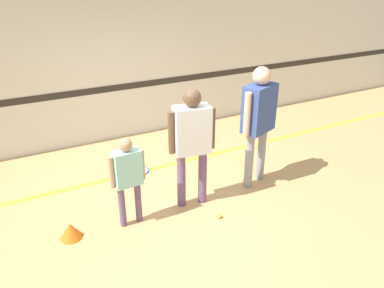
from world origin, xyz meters
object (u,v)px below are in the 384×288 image
racket_spare_on_floor (199,153)px  racket_second_spare (139,171)px  tennis_ball_near_instructor (219,216)px  person_student_left (128,172)px  tennis_ball_stray_left (114,175)px  tennis_ball_by_spare_racket (181,150)px  person_student_right (259,114)px  training_cone (71,231)px  person_instructor (192,136)px

racket_spare_on_floor → racket_second_spare: (-1.22, -0.13, -0.00)m
racket_second_spare → tennis_ball_near_instructor: tennis_ball_near_instructor is taller
person_student_left → tennis_ball_stray_left: 1.48m
tennis_ball_near_instructor → tennis_ball_by_spare_racket: (0.44, 2.08, 0.00)m
person_student_right → racket_second_spare: size_ratio=3.24×
person_student_right → training_cone: (-2.83, -0.05, -1.04)m
tennis_ball_stray_left → person_instructor: bearing=-57.9°
person_student_left → tennis_ball_near_instructor: (1.08, -0.46, -0.73)m
person_instructor → tennis_ball_by_spare_racket: bearing=79.8°
tennis_ball_near_instructor → training_cone: size_ratio=0.24×
tennis_ball_by_spare_racket → training_cone: 2.78m
person_instructor → racket_spare_on_floor: size_ratio=3.36×
person_student_left → racket_spare_on_floor: bearing=34.3°
racket_second_spare → tennis_ball_by_spare_racket: 1.02m
person_student_right → tennis_ball_stray_left: person_student_right is taller
racket_second_spare → tennis_ball_stray_left: tennis_ball_stray_left is taller
tennis_ball_near_instructor → tennis_ball_stray_left: bearing=118.2°
racket_second_spare → tennis_ball_stray_left: bearing=-27.7°
person_instructor → tennis_ball_near_instructor: (0.15, -0.50, -1.02)m
training_cone → person_instructor: bearing=-0.6°
person_student_left → training_cone: (-0.77, 0.05, -0.66)m
person_instructor → racket_second_spare: (-0.36, 1.22, -1.04)m
tennis_ball_stray_left → tennis_ball_near_instructor: bearing=-61.8°
racket_second_spare → tennis_ball_by_spare_racket: (0.95, 0.36, 0.02)m
person_student_right → tennis_ball_near_instructor: bearing=9.5°
person_student_right → tennis_ball_near_instructor: 1.58m
tennis_ball_near_instructor → person_instructor: bearing=107.2°
person_instructor → person_student_right: bearing=13.7°
racket_spare_on_floor → tennis_ball_stray_left: tennis_ball_stray_left is taller
racket_spare_on_floor → tennis_ball_near_instructor: (-0.71, -1.85, 0.02)m
tennis_ball_near_instructor → person_student_left: bearing=156.9°
person_student_right → racket_spare_on_floor: (-0.27, 1.29, -1.13)m
person_student_left → person_student_right: person_student_right is taller
tennis_ball_near_instructor → racket_spare_on_floor: bearing=69.1°
person_student_right → racket_second_spare: bearing=-58.2°
racket_spare_on_floor → tennis_ball_stray_left: size_ratio=7.69×
racket_spare_on_floor → training_cone: training_cone is taller
person_instructor → racket_second_spare: bearing=116.7°
person_student_left → person_student_right: (2.06, 0.10, 0.38)m
person_student_left → training_cone: bearing=172.3°
person_instructor → racket_spare_on_floor: (0.86, 1.36, -1.04)m
racket_second_spare → tennis_ball_near_instructor: size_ratio=8.64×
racket_spare_on_floor → training_cone: 2.89m
person_instructor → training_cone: person_instructor is taller
person_student_left → person_instructor: bearing=-1.3°
racket_spare_on_floor → tennis_ball_near_instructor: tennis_ball_near_instructor is taller
person_student_left → racket_second_spare: size_ratio=2.16×
person_student_left → racket_second_spare: 1.57m
person_instructor → tennis_ball_by_spare_racket: size_ratio=25.85×
tennis_ball_near_instructor → person_student_right: bearing=29.9°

